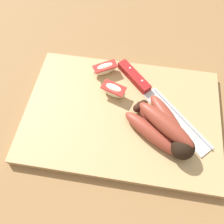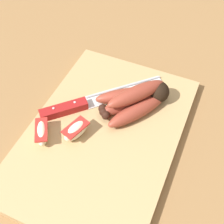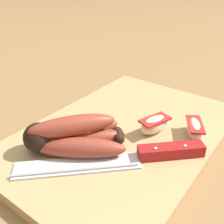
% 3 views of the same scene
% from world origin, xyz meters
% --- Properties ---
extents(ground_plane, '(6.00, 6.00, 0.00)m').
position_xyz_m(ground_plane, '(0.00, 0.00, 0.00)').
color(ground_plane, olive).
extents(cutting_board, '(0.43, 0.29, 0.02)m').
position_xyz_m(cutting_board, '(-0.01, -0.00, 0.01)').
color(cutting_board, tan).
rests_on(cutting_board, ground_plane).
extents(banana_bunch, '(0.15, 0.15, 0.06)m').
position_xyz_m(banana_bunch, '(0.07, -0.04, 0.04)').
color(banana_bunch, black).
rests_on(banana_bunch, cutting_board).
extents(chefs_knife, '(0.22, 0.22, 0.02)m').
position_xyz_m(chefs_knife, '(0.04, 0.06, 0.03)').
color(chefs_knife, silver).
rests_on(chefs_knife, cutting_board).
extents(apple_wedge_near, '(0.06, 0.04, 0.03)m').
position_xyz_m(apple_wedge_near, '(-0.04, 0.04, 0.04)').
color(apple_wedge_near, '#F4E5C1').
rests_on(apple_wedge_near, cutting_board).
extents(apple_wedge_middle, '(0.06, 0.05, 0.03)m').
position_xyz_m(apple_wedge_middle, '(-0.07, 0.10, 0.04)').
color(apple_wedge_middle, '#F4E5C1').
rests_on(apple_wedge_middle, cutting_board).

